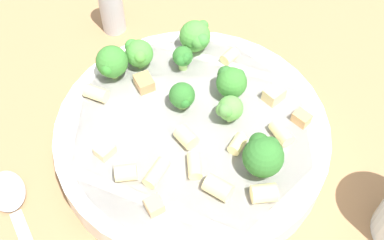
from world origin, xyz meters
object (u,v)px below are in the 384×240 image
rigatoni_2 (186,137)px  chicken_chunk_2 (274,95)px  broccoli_floret_7 (183,96)px  chicken_chunk_4 (146,81)px  broccoli_floret_1 (229,109)px  rigatoni_5 (96,93)px  rigatoni_8 (264,193)px  broccoli_floret_3 (183,57)px  rigatoni_6 (238,144)px  rigatoni_7 (281,133)px  rigatoni_0 (123,170)px  chicken_chunk_0 (301,118)px  broccoli_floret_0 (263,154)px  rigatoni_4 (218,188)px  rigatoni_3 (194,166)px  broccoli_floret_6 (139,53)px  rigatoni_1 (156,173)px  rigatoni_9 (230,56)px  broccoli_floret_5 (231,81)px  broccoli_floret_2 (196,37)px  chicken_chunk_3 (154,205)px  pasta_bowl (192,134)px  chicken_chunk_1 (105,150)px  spoon (13,207)px  pepper_shaker (110,1)px  broccoli_floret_4 (111,63)px

rigatoni_2 → chicken_chunk_2: 0.11m
broccoli_floret_7 → chicken_chunk_4: 0.05m
broccoli_floret_1 → rigatoni_5: broccoli_floret_1 is taller
rigatoni_5 → rigatoni_8: bearing=10.1°
broccoli_floret_3 → rigatoni_5: size_ratio=1.20×
rigatoni_6 → rigatoni_7: rigatoni_7 is taller
rigatoni_2 → rigatoni_6: (0.04, 0.03, -0.00)m
rigatoni_0 → chicken_chunk_0: bearing=65.2°
broccoli_floret_0 → rigatoni_4: broccoli_floret_0 is taller
rigatoni_2 → rigatoni_3: size_ratio=0.86×
broccoli_floret_6 → rigatoni_0: (0.10, -0.11, -0.01)m
broccoli_floret_3 → rigatoni_1: 0.14m
rigatoni_3 → rigatoni_4: (0.03, -0.00, 0.00)m
rigatoni_1 → rigatoni_9: same height
broccoli_floret_5 → rigatoni_1: bearing=-80.6°
chicken_chunk_0 → chicken_chunk_2: 0.04m
broccoli_floret_6 → chicken_chunk_4: 0.03m
broccoli_floret_2 → broccoli_floret_3: broccoli_floret_2 is taller
broccoli_floret_3 → rigatoni_4: size_ratio=1.19×
rigatoni_4 → rigatoni_8: (0.03, 0.03, -0.00)m
rigatoni_0 → chicken_chunk_3: 0.05m
pasta_bowl → rigatoni_0: 0.09m
broccoli_floret_5 → chicken_chunk_1: bearing=-103.4°
chicken_chunk_4 → spoon: size_ratio=0.14×
pepper_shaker → chicken_chunk_0: bearing=5.9°
broccoli_floret_2 → rigatoni_5: (-0.02, -0.13, -0.01)m
broccoli_floret_1 → chicken_chunk_1: 0.13m
pasta_bowl → chicken_chunk_0: (0.08, 0.09, 0.02)m
chicken_chunk_1 → chicken_chunk_4: (-0.04, 0.09, 0.00)m
rigatoni_6 → rigatoni_8: rigatoni_8 is taller
rigatoni_1 → pepper_shaker: 0.26m
chicken_chunk_2 → rigatoni_4: bearing=-73.5°
broccoli_floret_2 → rigatoni_0: broccoli_floret_2 is taller
chicken_chunk_3 → broccoli_floret_1: bearing=100.3°
rigatoni_6 → pepper_shaker: bearing=170.5°
rigatoni_9 → pasta_bowl: bearing=-68.9°
pepper_shaker → broccoli_floret_7: bearing=-14.3°
broccoli_floret_2 → rigatoni_8: 0.21m
broccoli_floret_6 → pepper_shaker: size_ratio=0.40×
broccoli_floret_6 → chicken_chunk_4: (0.03, -0.01, -0.01)m
broccoli_floret_5 → chicken_chunk_2: (0.04, 0.03, -0.01)m
broccoli_floret_0 → rigatoni_0: 0.13m
broccoli_floret_1 → spoon: 0.24m
rigatoni_5 → rigatoni_7: size_ratio=0.98×
pasta_bowl → broccoli_floret_4: broccoli_floret_4 is taller
rigatoni_6 → chicken_chunk_0: bearing=71.5°
rigatoni_0 → chicken_chunk_0: (0.08, 0.17, -0.00)m
broccoli_floret_4 → rigatoni_8: bearing=1.3°
rigatoni_9 → chicken_chunk_0: size_ratio=1.15×
chicken_chunk_0 → spoon: (-0.14, -0.27, -0.04)m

